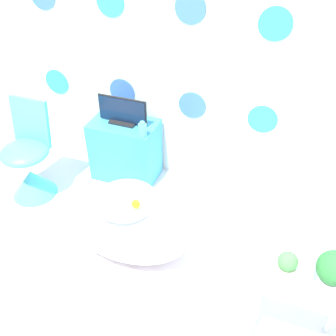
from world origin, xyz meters
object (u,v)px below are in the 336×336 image
object	(u,v)px
tv	(122,112)
potted_plant_right	(333,270)
potted_plant_left	(287,264)
bathtub	(128,224)
vase	(143,130)
chair	(30,167)

from	to	relation	value
tv	potted_plant_right	distance (m)	2.10
potted_plant_left	potted_plant_right	size ratio (longest dim) A/B	0.65
bathtub	potted_plant_left	world-z (taller)	potted_plant_left
vase	chair	bearing A→B (deg)	-156.87
chair	vase	bearing A→B (deg)	23.13
tv	potted_plant_left	xyz separation A→B (m)	(1.54, -1.13, -0.05)
tv	bathtub	bearing A→B (deg)	-63.73
potted_plant_left	potted_plant_right	bearing A→B (deg)	-0.89
tv	potted_plant_right	world-z (taller)	tv
chair	potted_plant_left	bearing A→B (deg)	-15.14
potted_plant_left	bathtub	bearing A→B (deg)	165.81
vase	potted_plant_right	world-z (taller)	potted_plant_right
chair	potted_plant_right	world-z (taller)	chair
tv	potted_plant_right	bearing A→B (deg)	-32.60
chair	tv	xyz separation A→B (m)	(0.67, 0.53, 0.40)
vase	potted_plant_left	distance (m)	1.63
potted_plant_left	chair	bearing A→B (deg)	164.86
bathtub	tv	world-z (taller)	tv
bathtub	vase	distance (m)	0.82
potted_plant_right	potted_plant_left	bearing A→B (deg)	179.11
bathtub	potted_plant_left	bearing A→B (deg)	-14.19
bathtub	potted_plant_right	size ratio (longest dim) A/B	3.83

